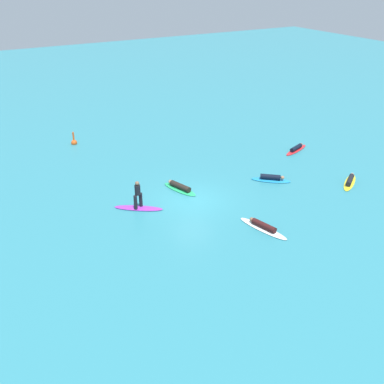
# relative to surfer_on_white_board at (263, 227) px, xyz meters

# --- Properties ---
(ground_plane) EXTENTS (120.00, 120.00, 0.00)m
(ground_plane) POSITION_rel_surfer_on_white_board_xyz_m (-1.59, 4.91, -0.15)
(ground_plane) COLOR teal
(ground_plane) RESTS_ON ground
(surfer_on_white_board) EXTENTS (1.32, 3.19, 0.41)m
(surfer_on_white_board) POSITION_rel_surfer_on_white_board_xyz_m (0.00, 0.00, 0.00)
(surfer_on_white_board) COLOR white
(surfer_on_white_board) RESTS_ON ground_plane
(surfer_on_yellow_board) EXTENTS (2.64, 2.09, 0.39)m
(surfer_on_yellow_board) POSITION_rel_surfer_on_white_board_xyz_m (8.47, 1.85, 0.00)
(surfer_on_yellow_board) COLOR yellow
(surfer_on_yellow_board) RESTS_ON ground_plane
(surfer_on_purple_board) EXTENTS (2.68, 2.20, 1.76)m
(surfer_on_purple_board) POSITION_rel_surfer_on_white_board_xyz_m (-4.87, 5.44, 0.32)
(surfer_on_purple_board) COLOR purple
(surfer_on_purple_board) RESTS_ON ground_plane
(surfer_on_red_board) EXTENTS (2.88, 1.57, 0.39)m
(surfer_on_red_board) POSITION_rel_surfer_on_white_board_xyz_m (9.31, 8.00, -0.00)
(surfer_on_red_board) COLOR red
(surfer_on_red_board) RESTS_ON ground_plane
(surfer_on_green_board) EXTENTS (1.45, 2.75, 0.44)m
(surfer_on_green_board) POSITION_rel_surfer_on_white_board_xyz_m (-1.61, 6.44, 0.02)
(surfer_on_green_board) COLOR #23B266
(surfer_on_green_board) RESTS_ON ground_plane
(surfer_on_blue_board) EXTENTS (2.42, 2.25, 0.44)m
(surfer_on_blue_board) POSITION_rel_surfer_on_white_board_xyz_m (4.24, 4.65, 0.01)
(surfer_on_blue_board) COLOR #1E8CD1
(surfer_on_blue_board) RESTS_ON ground_plane
(marker_buoy) EXTENTS (0.47, 0.47, 1.10)m
(marker_buoy) POSITION_rel_surfer_on_white_board_xyz_m (-4.94, 17.72, 0.03)
(marker_buoy) COLOR #E55119
(marker_buoy) RESTS_ON ground_plane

